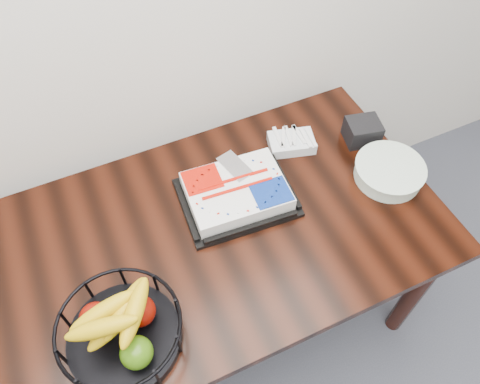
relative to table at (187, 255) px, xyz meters
name	(u,v)px	position (x,y,z in m)	size (l,w,h in m)	color
table	(187,255)	(0.00, 0.00, 0.00)	(1.80, 0.90, 0.75)	black
cake_tray	(236,193)	(0.23, 0.09, 0.12)	(0.41, 0.34, 0.08)	black
fruit_basket	(121,331)	(-0.27, -0.24, 0.16)	(0.35, 0.35, 0.19)	black
plate_stack	(389,172)	(0.78, -0.05, 0.12)	(0.26, 0.26, 0.06)	white
fork_bag	(291,142)	(0.53, 0.23, 0.11)	(0.20, 0.16, 0.05)	silver
napkin_box	(362,131)	(0.80, 0.15, 0.13)	(0.13, 0.11, 0.09)	black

